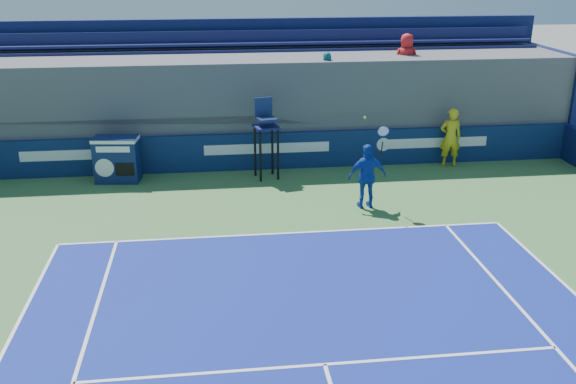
{
  "coord_description": "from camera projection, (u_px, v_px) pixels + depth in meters",
  "views": [
    {
      "loc": [
        -1.72,
        -2.57,
        6.48
      ],
      "look_at": [
        0.0,
        11.5,
        1.25
      ],
      "focal_mm": 40.0,
      "sensor_mm": 36.0,
      "label": 1
    }
  ],
  "objects": [
    {
      "name": "umpire_chair",
      "position": [
        266.0,
        130.0,
        19.42
      ],
      "size": [
        0.83,
        0.83,
        2.48
      ],
      "color": "black",
      "rests_on": "ground"
    },
    {
      "name": "back_hoarding",
      "position": [
        267.0,
        151.0,
        20.55
      ],
      "size": [
        20.4,
        0.21,
        1.2
      ],
      "color": "#0D1F4B",
      "rests_on": "ground"
    },
    {
      "name": "ball_person",
      "position": [
        450.0,
        137.0,
        20.7
      ],
      "size": [
        0.74,
        0.53,
        1.92
      ],
      "primitive_type": "imported",
      "rotation": [
        0.0,
        0.0,
        3.04
      ],
      "color": "gold",
      "rests_on": "apron"
    },
    {
      "name": "tennis_player",
      "position": [
        367.0,
        176.0,
        17.26
      ],
      "size": [
        1.06,
        0.48,
        2.57
      ],
      "color": "#143DA8",
      "rests_on": "apron"
    },
    {
      "name": "match_clock",
      "position": [
        117.0,
        158.0,
        19.36
      ],
      "size": [
        1.4,
        0.87,
        1.4
      ],
      "color": "#0F1E4F",
      "rests_on": "ground"
    },
    {
      "name": "stadium_seating",
      "position": [
        262.0,
        100.0,
        22.04
      ],
      "size": [
        21.0,
        4.05,
        4.4
      ],
      "color": "#4B4B50",
      "rests_on": "ground"
    }
  ]
}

